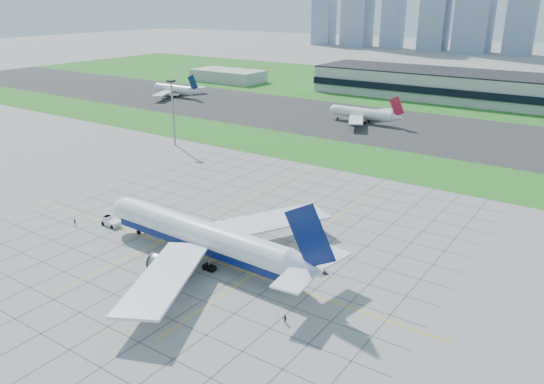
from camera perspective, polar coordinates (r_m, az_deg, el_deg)
The scene contains 13 objects.
ground at distance 125.30m, azimuth -8.17°, elevation -6.13°, with size 1400.00×1400.00×0.00m, color gray.
grass_median at distance 196.17m, azimuth 9.78°, elevation 3.57°, with size 700.00×35.00×0.04m, color #2B7120.
asphalt_taxiway at distance 245.73m, azimuth 15.30°, elevation 6.51°, with size 700.00×75.00×0.04m, color #383838.
grass_far at distance 349.76m, azimuth 21.56°, elevation 9.72°, with size 700.00×145.00×0.04m, color #2B7120.
apron_markings at distance 132.53m, azimuth -4.81°, elevation -4.45°, with size 120.00×130.00×0.03m.
service_block at distance 379.55m, azimuth -4.74°, elevation 12.36°, with size 50.00×25.00×8.00m, color #B7B7B2.
light_mast at distance 211.58m, azimuth -10.65°, elevation 9.23°, with size 2.50×2.50×25.60m.
airliner at distance 118.55m, azimuth -7.47°, elevation -4.77°, with size 63.15×63.95×19.87m.
pushback_tug at distance 142.55m, azimuth -16.97°, elevation -3.06°, with size 8.13×3.00×2.25m.
crew_near at distance 146.02m, azimuth -20.44°, elevation -2.99°, with size 0.59×0.38×1.61m, color black.
crew_far at distance 97.83m, azimuth 1.40°, elevation -13.52°, with size 0.79×0.62×1.63m, color black.
distant_jet_0 at distance 323.49m, azimuth -10.39°, elevation 10.84°, with size 32.18×42.66×14.08m.
distant_jet_1 at distance 253.03m, azimuth 9.84°, elevation 8.34°, with size 34.70×42.66×14.08m.
Camera 1 is at (77.54, -81.59, 55.05)m, focal length 35.00 mm.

